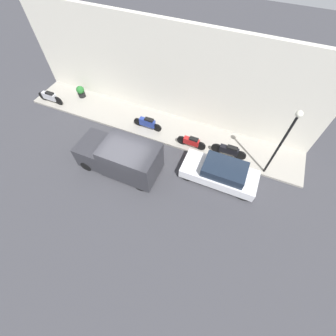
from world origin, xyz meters
TOP-DOWN VIEW (x-y plane):
  - ground_plane at (0.00, 0.00)m, footprint 60.00×60.00m
  - sidewalk at (4.41, 0.00)m, footprint 2.63×18.98m
  - building_facade at (5.87, 0.00)m, footprint 0.30×18.98m
  - parked_car at (1.90, -5.02)m, footprint 1.72×4.16m
  - delivery_van at (0.46, 0.42)m, footprint 2.05×4.65m
  - motorcycle_black at (3.66, -5.06)m, footprint 0.30×2.10m
  - motorcycle_red at (3.47, -2.77)m, footprint 0.30×1.84m
  - scooter_silver at (3.54, 8.08)m, footprint 0.30×2.03m
  - motorcycle_blue at (3.88, 0.42)m, footprint 0.30×1.98m
  - streetlamp at (3.36, -7.30)m, footprint 0.32×0.32m
  - potted_plant at (4.96, 6.43)m, footprint 0.56×0.56m

SIDE VIEW (x-z plane):
  - ground_plane at x=0.00m, z-range 0.00..0.00m
  - sidewalk at x=4.41m, z-range 0.00..0.14m
  - motorcycle_red at x=3.47m, z-range 0.17..0.97m
  - potted_plant at x=4.96m, z-range 0.15..1.00m
  - motorcycle_blue at x=3.88m, z-range 0.17..1.02m
  - motorcycle_black at x=3.66m, z-range 0.18..1.01m
  - scooter_silver at x=3.54m, z-range 0.17..1.05m
  - parked_car at x=1.90m, z-range -0.02..1.28m
  - delivery_van at x=0.46m, z-range 0.01..2.08m
  - streetlamp at x=3.36m, z-range 0.76..5.21m
  - building_facade at x=5.87m, z-range 0.00..6.09m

